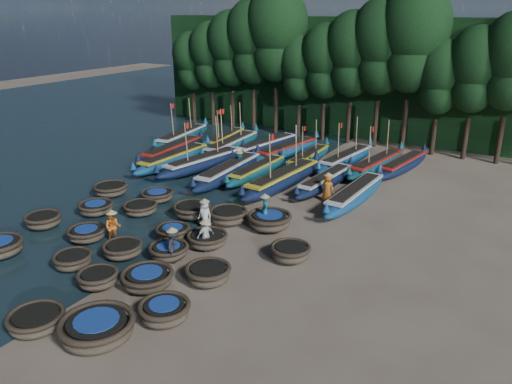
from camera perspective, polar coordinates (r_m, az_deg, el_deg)
The scene contains 60 objects.
ground at distance 26.13m, azimuth -5.85°, elevation -3.93°, with size 120.00×120.00×0.00m, color #7E6E5C.
foliage_wall at distance 45.23m, azimuth 12.28°, elevation 12.63°, with size 40.00×3.00×10.00m, color black.
coracle_3 at distance 19.63m, azimuth -23.83°, elevation -13.26°, with size 2.46×2.46×0.68m.
coracle_4 at distance 18.29m, azimuth -17.68°, elevation -14.63°, with size 2.87×2.87×0.85m.
coracle_5 at distance 25.69m, azimuth -27.24°, elevation -5.59°, with size 2.29×2.29×0.77m.
coracle_6 at distance 23.27m, azimuth -20.19°, elevation -7.30°, with size 1.89×1.89×0.68m.
coracle_7 at distance 21.47m, azimuth -17.63°, elevation -9.37°, with size 1.88×1.88×0.68m.
coracle_8 at distance 20.89m, azimuth -12.31°, elevation -9.63°, with size 2.34×2.34×0.73m.
coracle_9 at distance 18.73m, azimuth -10.42°, elevation -13.22°, with size 2.26×2.26×0.75m.
coracle_10 at distance 27.97m, azimuth -23.16°, elevation -2.97°, with size 2.21×2.21×0.72m.
coracle_11 at distance 25.71m, azimuth -18.79°, elevation -4.50°, with size 2.06×2.06×0.64m.
coracle_12 at distance 23.59m, azimuth -14.99°, elevation -6.33°, with size 1.88×1.88×0.66m.
coracle_13 at distance 23.02m, azimuth -9.94°, elevation -6.62°, with size 2.17×2.17×0.65m.
coracle_14 at distance 20.83m, azimuth -5.50°, elevation -9.25°, with size 2.13×2.13×0.76m.
coracle_15 at distance 28.74m, azimuth -17.83°, elevation -1.72°, with size 2.11×2.11×0.67m.
coracle_16 at distance 28.08m, azimuth -13.09°, elevation -1.80°, with size 1.97×1.97×0.64m.
coracle_17 at distance 24.79m, azimuth -9.49°, elevation -4.53°, with size 2.04×2.04×0.66m.
coracle_18 at distance 23.86m, azimuth -5.59°, elevation -5.36°, with size 2.16×2.16×0.67m.
coracle_19 at distance 22.51m, azimuth 3.96°, elevation -6.84°, with size 2.16×2.16×0.75m.
coracle_20 at distance 31.36m, azimuth -16.29°, elevation 0.32°, with size 2.13×2.13×0.70m.
coracle_21 at distance 29.78m, azimuth -11.23°, elevation -0.37°, with size 2.00×2.00×0.63m.
coracle_22 at distance 27.18m, azimuth -7.35°, elevation -2.04°, with size 2.07×2.07×0.74m.
coracle_23 at distance 26.27m, azimuth -3.21°, elevation -2.68°, with size 2.23×2.23×0.76m.
coracle_24 at distance 25.55m, azimuth 1.55°, elevation -3.25°, with size 2.39×2.39×0.82m.
long_boat_1 at distance 38.32m, azimuth -9.51°, elevation 4.71°, with size 2.11×8.45×1.49m.
long_boat_2 at distance 36.17m, azimuth -9.34°, elevation 3.78°, with size 1.63×8.41×1.48m.
long_boat_3 at distance 34.91m, azimuth -6.00°, elevation 3.38°, with size 2.95×8.57×3.69m.
long_boat_4 at distance 32.87m, azimuth -3.12°, elevation 2.39°, with size 2.04×8.78×1.55m.
long_boat_5 at distance 33.23m, azimuth 0.16°, elevation 2.45°, with size 1.43×7.43×1.31m.
long_boat_6 at distance 31.26m, azimuth 3.10°, elevation 1.48°, with size 2.26×9.06×3.86m.
long_boat_7 at distance 31.54m, azimuth 7.96°, elevation 1.27°, with size 1.86×7.49×1.32m.
long_boat_8 at distance 29.39m, azimuth 11.28°, elevation -0.26°, with size 1.75×8.30×1.46m.
long_boat_9 at distance 42.25m, azimuth -8.41°, elevation 6.24°, with size 2.65×8.51×3.65m.
long_boat_10 at distance 41.53m, azimuth -3.56°, elevation 6.06°, with size 2.23×7.34×3.14m.
long_boat_11 at distance 39.23m, azimuth -2.81°, elevation 5.37°, with size 2.11×8.81×3.75m.
long_boat_12 at distance 39.09m, azimuth 1.16°, elevation 5.28°, with size 2.80×8.26×1.47m.
long_boat_13 at distance 38.04m, azimuth 3.59°, elevation 4.81°, with size 2.76×8.13×1.45m.
long_boat_14 at distance 36.29m, azimuth 6.01°, elevation 3.88°, with size 1.49×7.34×3.12m.
long_boat_15 at distance 36.29m, azimuth 10.26°, elevation 3.75°, with size 2.37×8.03×3.44m.
long_boat_16 at distance 35.45m, azimuth 13.63°, elevation 3.11°, with size 2.61×8.11×3.48m.
long_boat_17 at distance 36.00m, azimuth 16.49°, elevation 3.03°, with size 2.41×7.49×1.33m.
fisherman_0 at distance 25.55m, azimuth -5.85°, elevation -2.45°, with size 0.77×0.52×1.75m.
fisherman_1 at distance 25.46m, azimuth 1.01°, elevation -2.09°, with size 0.75×0.77×1.98m.
fisherman_2 at distance 24.90m, azimuth -16.04°, elevation -3.77°, with size 0.98×0.94×1.80m.
fisherman_3 at distance 22.40m, azimuth -9.47°, elevation -6.02°, with size 1.02×1.20×1.81m.
fisherman_4 at distance 23.30m, azimuth -5.78°, elevation -4.83°, with size 0.67×0.94×1.69m.
fisherman_5 at distance 33.84m, azimuth -1.90°, elevation 3.37°, with size 1.37×1.39×1.80m.
fisherman_6 at distance 29.30m, azimuth 8.19°, elevation 0.59°, with size 0.90×0.67×1.88m.
tree_0 at distance 49.68m, azimuth -7.35°, elevation 14.69°, with size 3.68×3.68×8.68m.
tree_1 at distance 48.25m, azimuth -5.14°, elevation 15.42°, with size 4.09×4.09×9.65m.
tree_2 at distance 46.89m, azimuth -2.79°, elevation 16.16°, with size 4.51×4.51×10.63m.
tree_3 at distance 45.62m, azimuth -0.29°, elevation 16.92°, with size 4.92×4.92×11.60m.
tree_4 at distance 44.44m, azimuth 2.37°, elevation 17.68°, with size 5.34×5.34×12.58m.
tree_5 at distance 43.60m, azimuth 5.06°, elevation 14.01°, with size 3.68×3.68×8.68m.
tree_6 at distance 42.58m, azimuth 7.96°, elevation 14.67°, with size 4.09×4.09×9.65m.
tree_7 at distance 41.68m, azimuth 11.01°, elevation 15.32°, with size 4.51×4.51×10.63m.
tree_8 at distance 40.90m, azimuth 14.21°, elevation 15.94°, with size 4.92×4.92×11.60m.
tree_9 at distance 40.24m, azimuth 17.55°, elevation 16.54°, with size 5.34×5.34×12.58m.
tree_10 at distance 39.97m, azimuth 20.39°, elevation 12.30°, with size 3.68×3.68×8.68m.
tree_11 at distance 39.54m, azimuth 23.83°, elevation 12.77°, with size 4.09×4.09×9.65m.
Camera 1 is at (14.43, -19.00, 10.67)m, focal length 35.00 mm.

